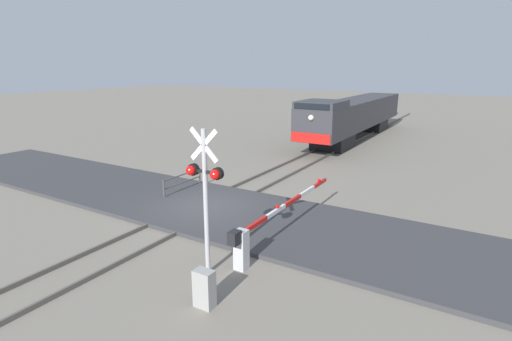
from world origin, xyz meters
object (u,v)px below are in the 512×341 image
at_px(locomotive, 354,115).
at_px(crossing_signal, 205,185).
at_px(crossing_gate, 260,230).
at_px(utility_cabinet, 204,289).
at_px(guard_railing, 183,180).

bearing_deg(locomotive, crossing_signal, -82.04).
relative_size(locomotive, crossing_gate, 2.59).
distance_m(crossing_signal, crossing_gate, 2.67).
bearing_deg(crossing_signal, crossing_gate, 68.49).
relative_size(crossing_gate, utility_cabinet, 7.17).
height_order(locomotive, utility_cabinet, locomotive).
xyz_separation_m(crossing_signal, crossing_gate, (0.71, 1.80, -1.85)).
height_order(crossing_gate, guard_railing, crossing_gate).
bearing_deg(guard_railing, locomotive, 82.77).
xyz_separation_m(crossing_signal, guard_railing, (-5.71, 5.41, -2.09)).
distance_m(crossing_signal, utility_cabinet, 2.77).
bearing_deg(guard_railing, crossing_signal, -43.49).
bearing_deg(utility_cabinet, guard_railing, 134.57).
xyz_separation_m(crossing_gate, guard_railing, (-6.41, 3.61, -0.24)).
relative_size(crossing_signal, utility_cabinet, 4.31).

